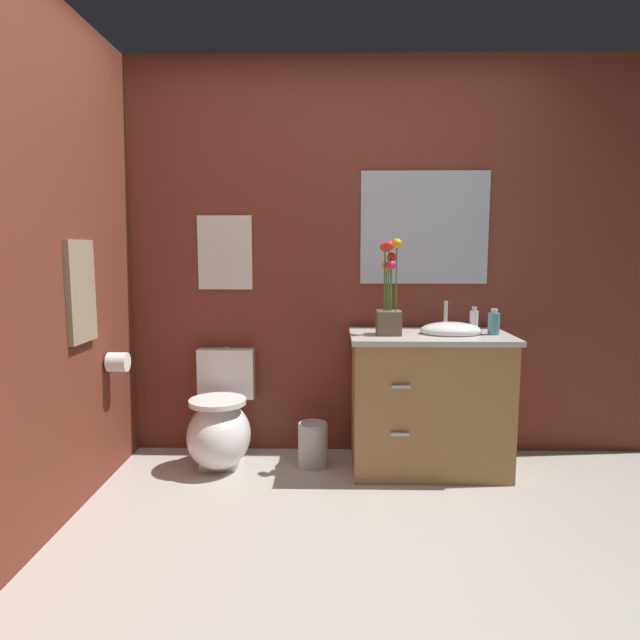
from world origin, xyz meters
TOP-DOWN VIEW (x-y plane):
  - ground_plane at (0.00, 0.00)m, footprint 8.91×8.91m
  - wall_back at (0.20, 1.49)m, footprint 4.16×0.05m
  - wall_left at (-1.36, 0.44)m, footprint 0.05×4.10m
  - toilet at (-0.73, 1.19)m, footprint 0.38×0.59m
  - vanity_cabinet at (0.53, 1.16)m, footprint 0.94×0.56m
  - flower_vase at (0.28, 1.13)m, footprint 0.14×0.14m
  - soap_bottle at (0.90, 1.14)m, footprint 0.07×0.07m
  - lotion_bottle at (0.79, 1.19)m, footprint 0.05×0.05m
  - trash_bin at (-0.16, 1.17)m, footprint 0.18×0.18m
  - wall_poster at (-0.73, 1.46)m, footprint 0.34×0.01m
  - wall_mirror at (0.53, 1.46)m, footprint 0.80×0.01m
  - hanging_towel at (-1.32, 0.70)m, footprint 0.03×0.28m
  - toilet_paper_roll at (-1.27, 0.99)m, footprint 0.11×0.11m

SIDE VIEW (x-z plane):
  - ground_plane at x=0.00m, z-range 0.00..0.00m
  - trash_bin at x=-0.16m, z-range 0.00..0.27m
  - toilet at x=-0.73m, z-range -0.10..0.59m
  - vanity_cabinet at x=0.53m, z-range -0.08..0.92m
  - toilet_paper_roll at x=-1.27m, z-range 0.62..0.74m
  - soap_bottle at x=0.90m, z-range 0.81..0.97m
  - lotion_bottle at x=0.79m, z-range 0.81..0.97m
  - flower_vase at x=0.28m, z-range 0.73..1.28m
  - hanging_towel at x=-1.32m, z-range 0.85..1.37m
  - wall_back at x=0.20m, z-range 0.00..2.50m
  - wall_left at x=-1.36m, z-range 0.00..2.50m
  - wall_poster at x=-0.73m, z-range 1.06..1.53m
  - wall_mirror at x=0.53m, z-range 1.10..1.80m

